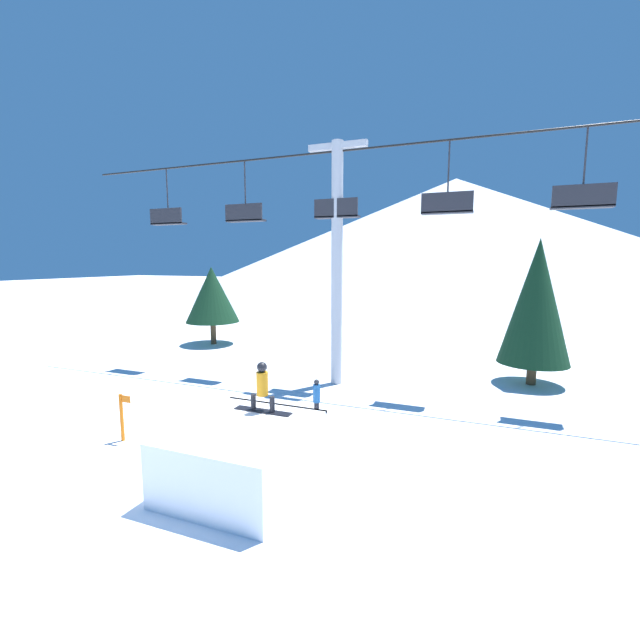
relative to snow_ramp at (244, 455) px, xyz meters
The scene contains 9 objects.
ground_plane 1.80m from the snow_ramp, 150.72° to the right, with size 220.00×220.00×0.00m, color white.
mountain_ridge 69.00m from the snow_ramp, 91.21° to the left, with size 89.85×89.85×18.59m.
snow_ramp is the anchor object (origin of this frame).
snowboarder 1.63m from the snow_ramp, 91.85° to the left, with size 1.50×0.29×1.25m.
chairlift 9.99m from the snow_ramp, 95.64° to the left, with size 24.81×0.46×9.73m.
pine_tree_near 13.52m from the snow_ramp, 59.46° to the left, with size 2.80×2.80×6.01m.
pine_tree_far 17.60m from the snow_ramp, 128.11° to the left, with size 3.23×3.23×4.75m.
trail_marker 4.58m from the snow_ramp, behind, with size 0.41×0.10×1.37m.
distant_skier 4.74m from the snow_ramp, 92.01° to the left, with size 0.24×0.24×1.23m.
Camera 1 is at (6.49, -7.06, 5.10)m, focal length 24.00 mm.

